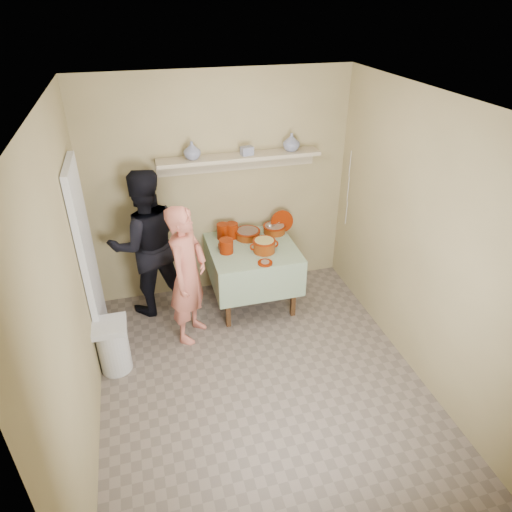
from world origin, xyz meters
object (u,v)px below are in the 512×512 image
object	(u,v)px
serving_table	(252,255)
person_cook	(188,275)
person_helper	(146,244)
cazuela_rice	(264,245)
trash_bin	(113,346)

from	to	relation	value
serving_table	person_cook	bearing A→B (deg)	-152.41
person_cook	person_helper	size ratio (longest dim) A/B	0.89
cazuela_rice	trash_bin	size ratio (longest dim) A/B	0.59
serving_table	cazuela_rice	bearing A→B (deg)	-56.64
serving_table	trash_bin	bearing A→B (deg)	-154.97
person_cook	trash_bin	world-z (taller)	person_cook
cazuela_rice	serving_table	bearing A→B (deg)	123.36
person_helper	serving_table	world-z (taller)	person_helper
cazuela_rice	person_cook	bearing A→B (deg)	-163.38
cazuela_rice	person_helper	bearing A→B (deg)	164.43
cazuela_rice	trash_bin	bearing A→B (deg)	-160.56
person_cook	cazuela_rice	bearing A→B (deg)	-40.56
serving_table	trash_bin	distance (m)	1.80
person_cook	serving_table	world-z (taller)	person_cook
person_cook	cazuela_rice	xyz separation A→B (m)	(0.88, 0.26, 0.08)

